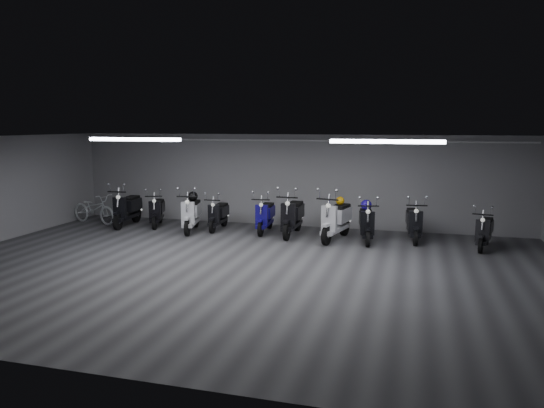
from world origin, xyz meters
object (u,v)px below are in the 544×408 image
(scooter_0, at_px, (127,203))
(bicycle, at_px, (94,205))
(helmet_2, at_px, (340,201))
(scooter_8, at_px, (414,217))
(scooter_3, at_px, (218,210))
(scooter_6, at_px, (336,213))
(helmet_0, at_px, (193,196))
(scooter_9, at_px, (485,226))
(scooter_7, at_px, (367,218))
(scooter_4, at_px, (265,210))
(scooter_2, at_px, (191,208))
(scooter_5, at_px, (292,210))
(helmet_1, at_px, (366,205))
(scooter_1, at_px, (157,206))

(scooter_0, height_order, bicycle, scooter_0)
(helmet_2, bearing_deg, scooter_8, 5.58)
(scooter_3, distance_m, scooter_6, 3.60)
(scooter_3, xyz_separation_m, helmet_0, (-0.71, -0.20, 0.41))
(scooter_9, bearing_deg, scooter_7, -166.17)
(scooter_4, distance_m, scooter_9, 5.87)
(scooter_2, relative_size, scooter_5, 0.95)
(helmet_0, bearing_deg, scooter_8, 1.97)
(helmet_1, bearing_deg, scooter_2, -176.88)
(scooter_3, bearing_deg, scooter_2, -147.61)
(scooter_3, bearing_deg, helmet_1, -4.87)
(scooter_0, xyz_separation_m, helmet_0, (2.20, 0.02, 0.30))
(scooter_5, distance_m, helmet_2, 1.36)
(scooter_3, relative_size, helmet_1, 5.54)
(scooter_8, relative_size, scooter_9, 1.10)
(bicycle, distance_m, helmet_0, 3.45)
(scooter_3, distance_m, scooter_8, 5.59)
(scooter_4, bearing_deg, scooter_7, -11.65)
(bicycle, distance_m, helmet_2, 7.78)
(scooter_4, distance_m, bicycle, 5.58)
(scooter_2, bearing_deg, helmet_1, -9.75)
(bicycle, xyz_separation_m, helmet_0, (3.42, -0.07, 0.43))
(scooter_1, xyz_separation_m, scooter_3, (2.01, 0.00, -0.03))
(scooter_8, xyz_separation_m, helmet_0, (-6.30, -0.22, 0.35))
(scooter_0, relative_size, scooter_5, 0.97)
(bicycle, bearing_deg, helmet_2, -74.75)
(scooter_0, xyz_separation_m, scooter_7, (7.29, -0.20, -0.05))
(scooter_5, bearing_deg, scooter_9, -2.07)
(scooter_6, distance_m, helmet_1, 0.84)
(scooter_5, bearing_deg, scooter_0, -179.21)
(scooter_1, bearing_deg, scooter_0, 174.37)
(scooter_4, bearing_deg, scooter_3, 176.71)
(scooter_4, xyz_separation_m, scooter_8, (4.14, 0.01, 0.01))
(scooter_8, bearing_deg, helmet_0, 176.36)
(scooter_8, height_order, helmet_2, scooter_8)
(scooter_1, bearing_deg, scooter_7, -22.93)
(scooter_4, height_order, helmet_2, scooter_4)
(scooter_2, height_order, scooter_5, scooter_5)
(scooter_0, bearing_deg, helmet_1, -5.38)
(scooter_5, bearing_deg, helmet_0, -179.35)
(helmet_2, bearing_deg, scooter_6, -102.70)
(scooter_4, xyz_separation_m, helmet_1, (2.89, -0.19, 0.31))
(scooter_8, relative_size, bicycle, 0.99)
(scooter_7, bearing_deg, helmet_2, 152.74)
(scooter_4, relative_size, helmet_1, 5.99)
(scooter_5, bearing_deg, scooter_6, -10.71)
(scooter_1, bearing_deg, bicycle, 164.31)
(helmet_2, bearing_deg, bicycle, 179.67)
(scooter_3, xyz_separation_m, scooter_8, (5.59, 0.01, 0.06))
(scooter_0, relative_size, scooter_9, 1.19)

